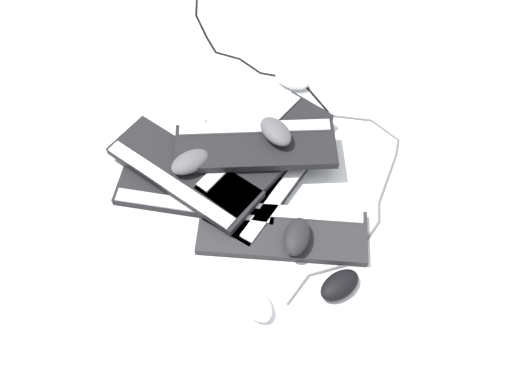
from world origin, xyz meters
The scene contains 16 objects.
ground_plane centered at (0.00, 0.00, 0.00)m, with size 3.20×3.20×0.00m, color silver.
keyboard_0 centered at (0.16, -0.05, 0.01)m, with size 0.45×0.17×0.03m.
keyboard_1 centered at (-0.09, 0.04, 0.01)m, with size 0.45×0.17×0.03m.
keyboard_2 centered at (-0.04, -0.13, 0.01)m, with size 0.33×0.46×0.03m.
keyboard_3 centered at (0.20, -0.09, 0.04)m, with size 0.46×0.35×0.03m.
keyboard_4 centered at (-0.01, -0.19, 0.04)m, with size 0.36×0.45×0.03m.
keyboard_5 centered at (0.01, -0.18, 0.07)m, with size 0.46×0.22×0.03m.
mouse_0 centered at (-0.12, 0.07, 0.05)m, with size 0.11×0.07×0.04m, color black.
mouse_1 centered at (0.20, -0.28, 0.02)m, with size 0.11×0.07×0.04m, color silver.
mouse_2 centered at (-0.04, -0.21, 0.11)m, with size 0.11×0.07×0.04m, color #4C4C51.
mouse_3 centered at (0.18, -0.10, 0.08)m, with size 0.11×0.07×0.04m, color #4C4C51.
mouse_4 centered at (-0.06, -0.49, 0.02)m, with size 0.11×0.07×0.04m, color silver.
mouse_5 centered at (-0.24, 0.18, 0.02)m, with size 0.11×0.07×0.04m, color black.
mouse_6 centered at (-0.04, 0.25, 0.02)m, with size 0.11×0.07×0.04m, color silver.
cable_0 centered at (0.15, -0.67, 0.00)m, with size 0.55×0.64×0.01m.
cable_1 centered at (-0.29, -0.10, 0.00)m, with size 0.28×0.62×0.01m.
Camera 1 is at (-0.11, 0.76, 1.32)m, focal length 40.00 mm.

